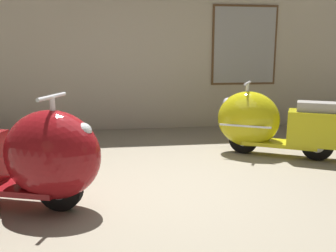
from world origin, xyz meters
The scene contains 4 objects.
ground_plane centered at (0.00, 0.00, 0.00)m, with size 60.00×60.00×0.00m, color gray.
showroom_back_wall centered at (-0.16, 3.44, 1.82)m, with size 18.00×0.63×3.65m.
scooter_0 centered at (-1.43, -0.22, 0.50)m, with size 1.87×1.06×1.10m.
scooter_1 centered at (1.60, 1.19, 0.48)m, with size 1.75×1.27×1.06m.
Camera 1 is at (-0.56, -3.70, 1.47)m, focal length 39.15 mm.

